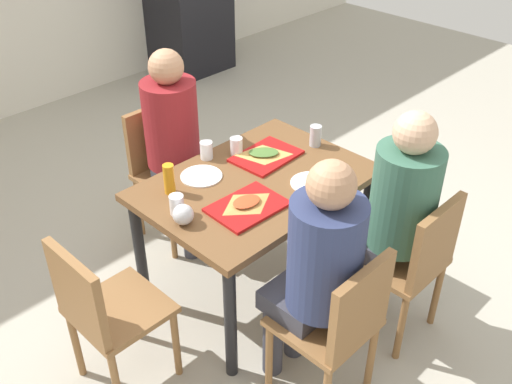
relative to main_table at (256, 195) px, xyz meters
name	(u,v)px	position (x,y,z in m)	size (l,w,h in m)	color
ground_plane	(256,287)	(0.00, 0.00, -0.65)	(10.00, 10.00, 0.02)	#B2AD9E
main_table	(256,195)	(0.00, 0.00, 0.00)	(1.18, 0.83, 0.74)	brown
chair_near_left	(339,322)	(-0.30, -0.80, -0.14)	(0.40, 0.40, 0.86)	olive
chair_near_right	(413,259)	(0.30, -0.80, -0.14)	(0.40, 0.40, 0.86)	olive
chair_far_side	(165,164)	(0.00, 0.80, -0.14)	(0.40, 0.40, 0.86)	olive
chair_left_end	(102,309)	(-0.97, 0.00, -0.14)	(0.40, 0.40, 0.86)	olive
person_in_red	(318,264)	(-0.30, -0.66, 0.11)	(0.32, 0.42, 1.27)	#383842
person_in_brown_jacket	(396,207)	(0.30, -0.66, 0.11)	(0.32, 0.42, 1.27)	#383842
person_far_side	(176,136)	(0.00, 0.66, 0.11)	(0.32, 0.42, 1.27)	#383842
tray_red_near	(247,207)	(-0.21, -0.15, 0.10)	(0.36, 0.26, 0.02)	#B21414
tray_red_far	(266,156)	(0.21, 0.12, 0.10)	(0.36, 0.26, 0.02)	#B21414
paper_plate_center	(201,176)	(-0.18, 0.23, 0.10)	(0.22, 0.22, 0.01)	white
paper_plate_near_edge	(312,183)	(0.18, -0.23, 0.10)	(0.22, 0.22, 0.01)	white
pizza_slice_a	(247,203)	(-0.20, -0.14, 0.12)	(0.22, 0.17, 0.02)	#C68C47
pizza_slice_b	(264,153)	(0.20, 0.14, 0.12)	(0.28, 0.28, 0.02)	tan
plastic_cup_a	(206,150)	(-0.03, 0.35, 0.15)	(0.07, 0.07, 0.10)	white
plastic_cup_b	(312,197)	(0.03, -0.35, 0.15)	(0.07, 0.07, 0.10)	white
plastic_cup_c	(177,205)	(-0.47, 0.06, 0.15)	(0.07, 0.07, 0.10)	white
plastic_cup_d	(236,146)	(0.12, 0.27, 0.15)	(0.07, 0.07, 0.10)	white
soda_can	(315,136)	(0.50, 0.02, 0.16)	(0.07, 0.07, 0.12)	#B7BCC6
condiment_bottle	(169,179)	(-0.38, 0.23, 0.18)	(0.06, 0.06, 0.16)	orange
foil_bundle	(183,215)	(-0.50, -0.02, 0.15)	(0.10, 0.10, 0.10)	silver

